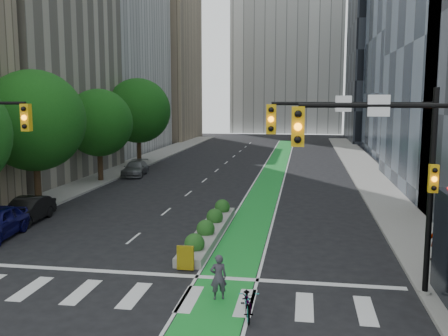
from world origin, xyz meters
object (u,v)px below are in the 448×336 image
(cyclist, at_px, (218,277))
(pedestrian_far, at_px, (437,243))
(parked_car_left_far, at_px, (135,168))
(bicycle, at_px, (248,301))
(median_planter, at_px, (210,229))
(parked_car_left_mid, at_px, (27,210))

(cyclist, relative_size, pedestrian_far, 1.03)
(parked_car_left_far, bearing_deg, bicycle, -70.78)
(cyclist, xyz_separation_m, pedestrian_far, (8.45, 5.07, 0.13))
(median_planter, bearing_deg, cyclist, -76.99)
(bicycle, height_order, pedestrian_far, pedestrian_far)
(median_planter, bearing_deg, parked_car_left_far, 119.29)
(cyclist, distance_m, pedestrian_far, 9.85)
(parked_car_left_mid, height_order, parked_car_left_far, parked_car_left_mid)
(parked_car_left_far, bearing_deg, pedestrian_far, -52.64)
(median_planter, xyz_separation_m, cyclist, (1.82, -7.88, 0.44))
(bicycle, distance_m, parked_car_left_far, 30.71)
(pedestrian_far, bearing_deg, cyclist, 28.31)
(median_planter, bearing_deg, parked_car_left_mid, 174.17)
(median_planter, xyz_separation_m, parked_car_left_far, (-10.42, 18.58, 0.29))
(bicycle, height_order, cyclist, cyclist)
(cyclist, distance_m, parked_car_left_mid, 15.41)
(cyclist, bearing_deg, parked_car_left_mid, -55.09)
(cyclist, xyz_separation_m, parked_car_left_far, (-12.24, 26.47, -0.15))
(cyclist, bearing_deg, pedestrian_far, -168.50)
(bicycle, distance_m, pedestrian_far, 9.59)
(parked_car_left_mid, height_order, pedestrian_far, pedestrian_far)
(median_planter, relative_size, cyclist, 6.33)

